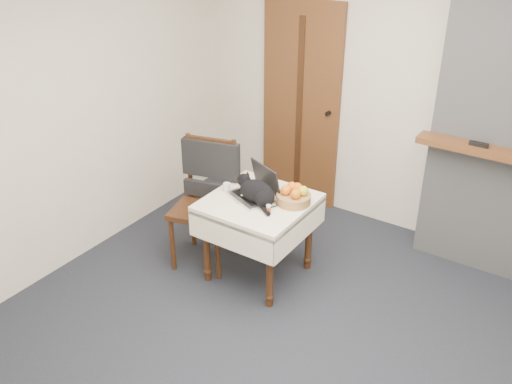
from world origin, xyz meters
TOP-DOWN VIEW (x-y plane):
  - ground at (0.00, 0.00)m, footprint 4.50×4.50m
  - room_shell at (0.00, 0.46)m, footprint 4.52×4.01m
  - door at (-1.20, 1.97)m, footprint 0.82×0.10m
  - side_table at (-0.79, 0.62)m, footprint 0.78×0.78m
  - laptop at (-0.84, 0.66)m, footprint 0.43×0.41m
  - cat at (-0.78, 0.58)m, footprint 0.41×0.27m
  - cream_jar at (-1.10, 0.61)m, footprint 0.06×0.06m
  - pill_bottle at (-0.61, 0.48)m, footprint 0.04×0.04m
  - fruit_basket at (-0.54, 0.74)m, footprint 0.27×0.27m
  - desk_clutter at (-0.60, 0.70)m, footprint 0.11×0.13m
  - chair at (-1.31, 0.64)m, footprint 0.59×0.58m

SIDE VIEW (x-z plane):
  - ground at x=0.00m, z-range 0.00..0.00m
  - side_table at x=-0.79m, z-range 0.24..0.94m
  - chair at x=-1.31m, z-range 0.15..1.22m
  - desk_clutter at x=-0.60m, z-range 0.70..0.71m
  - cream_jar at x=-1.10m, z-range 0.70..0.77m
  - pill_bottle at x=-0.61m, z-range 0.70..0.78m
  - fruit_basket at x=-0.54m, z-range 0.69..0.84m
  - laptop at x=-0.84m, z-range 0.64..0.89m
  - cat at x=-0.78m, z-range 0.68..0.90m
  - door at x=-1.20m, z-range 0.00..2.00m
  - room_shell at x=0.00m, z-range 0.46..3.07m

